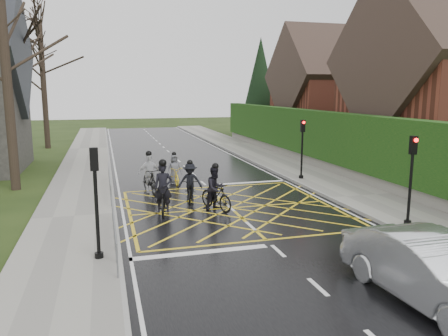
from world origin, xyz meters
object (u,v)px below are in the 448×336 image
cyclist_front (150,177)px  car (432,271)px  cyclist_back (216,192)px  cyclist_mid (190,186)px  cyclist_rear (164,196)px  cyclist_lead (175,173)px

cyclist_front → car: bearing=-80.0°
cyclist_front → car: 13.46m
cyclist_back → cyclist_mid: 1.90m
cyclist_front → cyclist_rear: bearing=-98.6°
cyclist_lead → cyclist_back: bearing=-85.1°
cyclist_rear → cyclist_back: 2.05m
cyclist_rear → cyclist_front: cyclist_rear is taller
cyclist_rear → cyclist_back: bearing=6.2°
cyclist_rear → car: bearing=-52.6°
cyclist_mid → cyclist_lead: 3.58m
cyclist_rear → cyclist_front: bearing=102.4°
cyclist_back → cyclist_lead: size_ratio=1.13×
cyclist_rear → cyclist_lead: 5.38m
cyclist_back → cyclist_front: size_ratio=0.96×
cyclist_back → cyclist_lead: cyclist_back is taller
cyclist_back → cyclist_front: 4.33m
cyclist_lead → cyclist_mid: bearing=-91.6°
cyclist_rear → cyclist_lead: bearing=86.1°
cyclist_rear → cyclist_mid: cyclist_rear is taller
cyclist_mid → cyclist_rear: bearing=-116.5°
cyclist_rear → car: cyclist_rear is taller
cyclist_lead → car: bearing=-79.8°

